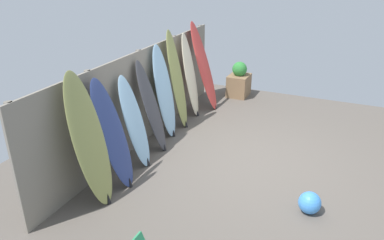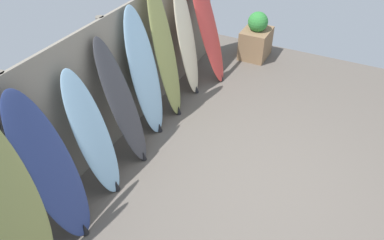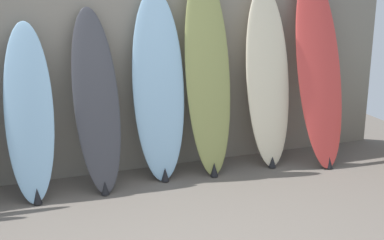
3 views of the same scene
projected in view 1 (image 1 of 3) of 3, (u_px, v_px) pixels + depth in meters
ground at (241, 160)px, 6.73m from camera, size 7.68×7.68×0.00m
fence_back at (142, 97)px, 7.12m from camera, size 6.08×0.11×1.80m
surfboard_olive_0 at (90, 141)px, 5.22m from camera, size 0.61×0.56×1.99m
surfboard_navy_1 at (113, 135)px, 5.68m from camera, size 0.54×0.58×1.75m
surfboard_skyblue_2 at (135, 123)px, 6.30m from camera, size 0.48×0.56×1.59m
surfboard_charcoal_3 at (152, 107)px, 6.79m from camera, size 0.44×0.58×1.70m
surfboard_skyblue_4 at (165, 92)px, 7.30m from camera, size 0.54×0.46×1.85m
surfboard_olive_5 at (177, 81)px, 7.66m from camera, size 0.48×0.47×2.05m
surfboard_cream_6 at (190, 76)px, 8.27m from camera, size 0.52×0.44×1.87m
surfboard_red_7 at (204, 67)px, 8.66m from camera, size 0.55×0.76×2.03m
planter_box at (239, 82)px, 9.67m from camera, size 0.62×0.50×0.90m
beach_ball at (310, 203)px, 5.29m from camera, size 0.32×0.32×0.32m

